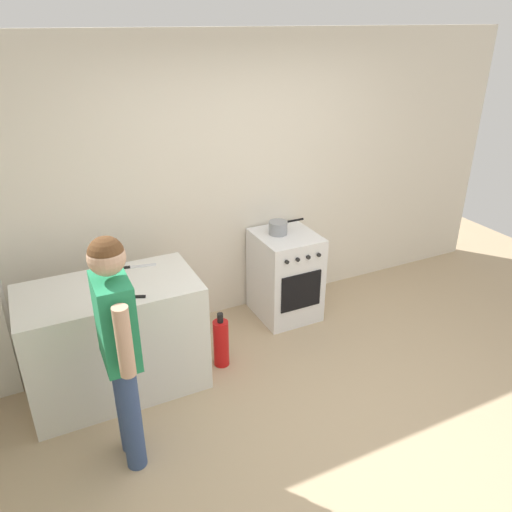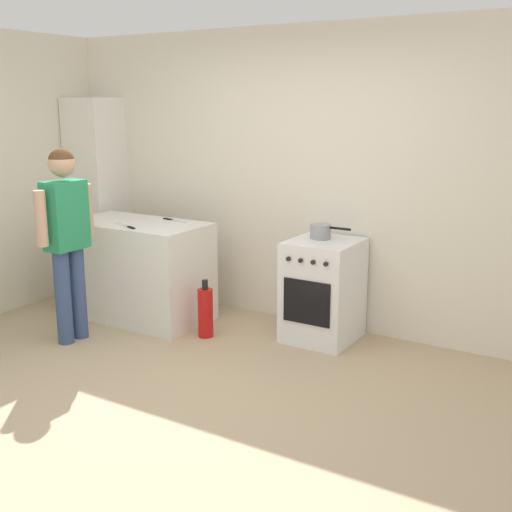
{
  "view_description": "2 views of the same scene",
  "coord_description": "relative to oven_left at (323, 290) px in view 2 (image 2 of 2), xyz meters",
  "views": [
    {
      "loc": [
        -1.77,
        -2.11,
        2.67
      ],
      "look_at": [
        -0.25,
        1.0,
        1.01
      ],
      "focal_mm": 35.0,
      "sensor_mm": 36.0,
      "label": 1
    },
    {
      "loc": [
        2.55,
        -3.1,
        1.95
      ],
      "look_at": [
        0.18,
        0.78,
        0.86
      ],
      "focal_mm": 45.0,
      "sensor_mm": 36.0,
      "label": 2
    }
  ],
  "objects": [
    {
      "name": "larder_cabinet",
      "position": [
        -2.65,
        0.1,
        0.57
      ],
      "size": [
        0.48,
        0.44,
        2.0
      ],
      "primitive_type": "cube",
      "color": "silver",
      "rests_on": "ground"
    },
    {
      "name": "pot",
      "position": [
        -0.06,
        0.05,
        0.49
      ],
      "size": [
        0.35,
        0.17,
        0.12
      ],
      "color": "gray",
      "rests_on": "oven_left"
    },
    {
      "name": "person",
      "position": [
        -1.78,
        -1.13,
        0.53
      ],
      "size": [
        0.21,
        0.57,
        1.6
      ],
      "color": "#384C7A",
      "rests_on": "ground"
    },
    {
      "name": "fire_extinguisher",
      "position": [
        -0.87,
        -0.48,
        -0.21
      ],
      "size": [
        0.13,
        0.13,
        0.5
      ],
      "color": "red",
      "rests_on": "ground"
    },
    {
      "name": "ground_plane",
      "position": [
        -0.35,
        -1.58,
        -0.43
      ],
      "size": [
        8.0,
        8.0,
        0.0
      ],
      "primitive_type": "plane",
      "color": "tan"
    },
    {
      "name": "oven_left",
      "position": [
        0.0,
        0.0,
        0.0
      ],
      "size": [
        0.55,
        0.62,
        0.85
      ],
      "color": "white",
      "rests_on": "ground"
    },
    {
      "name": "counter_unit",
      "position": [
        -1.7,
        -0.38,
        0.02
      ],
      "size": [
        1.3,
        0.7,
        0.9
      ],
      "primitive_type": "cube",
      "color": "silver",
      "rests_on": "ground"
    },
    {
      "name": "knife_bread",
      "position": [
        -1.63,
        -0.58,
        0.48
      ],
      "size": [
        0.33,
        0.16,
        0.01
      ],
      "color": "silver",
      "rests_on": "counter_unit"
    },
    {
      "name": "back_wall",
      "position": [
        -0.35,
        0.37,
        0.87
      ],
      "size": [
        6.0,
        0.1,
        2.6
      ],
      "primitive_type": "cube",
      "color": "silver",
      "rests_on": "ground"
    },
    {
      "name": "knife_chef",
      "position": [
        -1.45,
        -0.15,
        0.48
      ],
      "size": [
        0.31,
        0.09,
        0.01
      ],
      "color": "silver",
      "rests_on": "counter_unit"
    }
  ]
}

